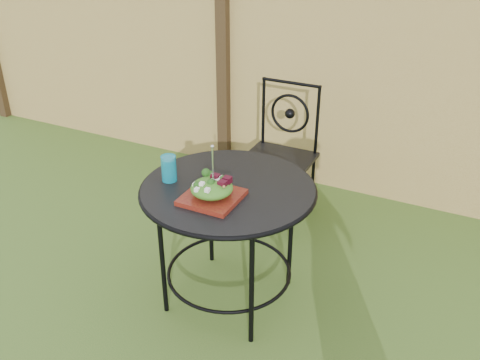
# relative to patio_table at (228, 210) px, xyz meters

# --- Properties ---
(fence) EXTENTS (8.00, 0.12, 1.90)m
(fence) POSITION_rel_patio_table_xyz_m (0.48, 1.55, 0.36)
(fence) COLOR tan
(fence) RESTS_ON ground
(patio_table) EXTENTS (0.92, 0.92, 0.72)m
(patio_table) POSITION_rel_patio_table_xyz_m (0.00, 0.00, 0.00)
(patio_table) COLOR black
(patio_table) RESTS_ON ground
(patio_chair) EXTENTS (0.46, 0.46, 0.95)m
(patio_chair) POSITION_rel_patio_table_xyz_m (-0.10, 0.97, -0.08)
(patio_chair) COLOR black
(patio_chair) RESTS_ON ground
(salad_plate) EXTENTS (0.27, 0.27, 0.02)m
(salad_plate) POSITION_rel_patio_table_xyz_m (-0.01, -0.15, 0.15)
(salad_plate) COLOR #510B0F
(salad_plate) RESTS_ON patio_table
(salad) EXTENTS (0.21, 0.21, 0.08)m
(salad) POSITION_rel_patio_table_xyz_m (-0.01, -0.15, 0.20)
(salad) COLOR #235614
(salad) RESTS_ON salad_plate
(fork) EXTENTS (0.01, 0.01, 0.18)m
(fork) POSITION_rel_patio_table_xyz_m (-0.00, -0.15, 0.33)
(fork) COLOR silver
(fork) RESTS_ON salad
(drinking_glass) EXTENTS (0.08, 0.08, 0.14)m
(drinking_glass) POSITION_rel_patio_table_xyz_m (-0.31, -0.07, 0.21)
(drinking_glass) COLOR #0D829E
(drinking_glass) RESTS_ON patio_table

